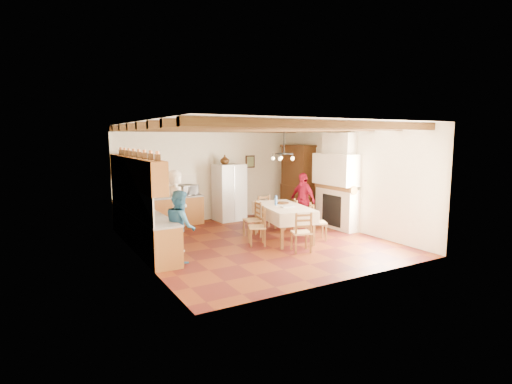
% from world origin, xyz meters
% --- Properties ---
extents(floor, '(6.00, 6.50, 0.02)m').
position_xyz_m(floor, '(0.00, 0.00, -0.01)').
color(floor, '#4B1712').
rests_on(floor, ground).
extents(ceiling, '(6.00, 6.50, 0.02)m').
position_xyz_m(ceiling, '(0.00, 0.00, 3.01)').
color(ceiling, silver).
rests_on(ceiling, ground).
extents(wall_back, '(6.00, 0.02, 3.00)m').
position_xyz_m(wall_back, '(0.00, 3.26, 1.50)').
color(wall_back, '#F1E6CE').
rests_on(wall_back, ground).
extents(wall_front, '(6.00, 0.02, 3.00)m').
position_xyz_m(wall_front, '(0.00, -3.26, 1.50)').
color(wall_front, '#F1E6CE').
rests_on(wall_front, ground).
extents(wall_left, '(0.02, 6.50, 3.00)m').
position_xyz_m(wall_left, '(-3.01, 0.00, 1.50)').
color(wall_left, '#F1E6CE').
rests_on(wall_left, ground).
extents(wall_right, '(0.02, 6.50, 3.00)m').
position_xyz_m(wall_right, '(3.01, 0.00, 1.50)').
color(wall_right, '#F1E6CE').
rests_on(wall_right, ground).
extents(ceiling_beams, '(6.00, 6.30, 0.16)m').
position_xyz_m(ceiling_beams, '(0.00, 0.00, 2.91)').
color(ceiling_beams, '#351C0E').
rests_on(ceiling_beams, ground).
extents(lower_cabinets_left, '(0.60, 4.30, 0.86)m').
position_xyz_m(lower_cabinets_left, '(-2.70, 1.05, 0.43)').
color(lower_cabinets_left, brown).
rests_on(lower_cabinets_left, ground).
extents(lower_cabinets_back, '(2.30, 0.60, 0.86)m').
position_xyz_m(lower_cabinets_back, '(-1.55, 2.95, 0.43)').
color(lower_cabinets_back, brown).
rests_on(lower_cabinets_back, ground).
extents(countertop_left, '(0.62, 4.30, 0.04)m').
position_xyz_m(countertop_left, '(-2.70, 1.05, 0.88)').
color(countertop_left, gray).
rests_on(countertop_left, lower_cabinets_left).
extents(countertop_back, '(2.34, 0.62, 0.04)m').
position_xyz_m(countertop_back, '(-1.55, 2.95, 0.88)').
color(countertop_back, gray).
rests_on(countertop_back, lower_cabinets_back).
extents(backsplash_left, '(0.03, 4.30, 0.60)m').
position_xyz_m(backsplash_left, '(-2.98, 1.05, 1.20)').
color(backsplash_left, '#EFE1CC').
rests_on(backsplash_left, ground).
extents(backsplash_back, '(2.30, 0.03, 0.60)m').
position_xyz_m(backsplash_back, '(-1.55, 3.23, 1.20)').
color(backsplash_back, '#EFE1CC').
rests_on(backsplash_back, ground).
extents(upper_cabinets, '(0.35, 4.20, 0.70)m').
position_xyz_m(upper_cabinets, '(-2.83, 1.05, 1.85)').
color(upper_cabinets, brown).
rests_on(upper_cabinets, ground).
extents(fireplace, '(0.56, 1.60, 2.80)m').
position_xyz_m(fireplace, '(2.72, 0.20, 1.40)').
color(fireplace, beige).
rests_on(fireplace, ground).
extents(wall_picture, '(0.34, 0.03, 0.42)m').
position_xyz_m(wall_picture, '(1.55, 3.23, 1.85)').
color(wall_picture, black).
rests_on(wall_picture, ground).
extents(refrigerator, '(0.95, 0.80, 1.82)m').
position_xyz_m(refrigerator, '(0.55, 2.83, 0.91)').
color(refrigerator, silver).
rests_on(refrigerator, floor).
extents(hutch, '(0.56, 1.33, 2.42)m').
position_xyz_m(hutch, '(2.75, 2.11, 1.21)').
color(hutch, '#3A1C0D').
rests_on(hutch, floor).
extents(dining_table, '(1.40, 2.19, 0.89)m').
position_xyz_m(dining_table, '(0.71, -0.07, 0.80)').
color(dining_table, silver).
rests_on(dining_table, floor).
extents(chandelier, '(0.47, 0.47, 0.03)m').
position_xyz_m(chandelier, '(0.71, -0.07, 2.25)').
color(chandelier, black).
rests_on(chandelier, ground).
extents(chair_left_near, '(0.53, 0.54, 0.96)m').
position_xyz_m(chair_left_near, '(-0.20, -0.27, 0.48)').
color(chair_left_near, brown).
rests_on(chair_left_near, floor).
extents(chair_left_far, '(0.45, 0.47, 0.96)m').
position_xyz_m(chair_left_far, '(0.11, 0.53, 0.48)').
color(chair_left_far, brown).
rests_on(chair_left_far, floor).
extents(chair_right_near, '(0.54, 0.55, 0.96)m').
position_xyz_m(chair_right_near, '(1.46, -0.59, 0.48)').
color(chair_right_near, brown).
rests_on(chair_right_near, floor).
extents(chair_right_far, '(0.54, 0.55, 0.96)m').
position_xyz_m(chair_right_far, '(1.53, 0.22, 0.48)').
color(chair_right_far, brown).
rests_on(chair_right_far, floor).
extents(chair_end_near, '(0.52, 0.51, 0.96)m').
position_xyz_m(chair_end_near, '(0.41, -1.29, 0.48)').
color(chair_end_near, brown).
rests_on(chair_end_near, floor).
extents(chair_end_far, '(0.44, 0.42, 0.96)m').
position_xyz_m(chair_end_far, '(0.98, 1.19, 0.48)').
color(chair_end_far, brown).
rests_on(chair_end_far, floor).
extents(person_man, '(0.54, 0.75, 1.92)m').
position_xyz_m(person_man, '(-2.06, 0.26, 0.96)').
color(person_man, silver).
rests_on(person_man, floor).
extents(person_woman_blue, '(0.68, 0.82, 1.56)m').
position_xyz_m(person_woman_blue, '(-2.27, -0.57, 0.78)').
color(person_woman_blue, '#2D6691').
rests_on(person_woman_blue, floor).
extents(person_woman_red, '(0.52, 0.99, 1.62)m').
position_xyz_m(person_woman_red, '(2.08, 0.93, 0.81)').
color(person_woman_red, '#B61236').
rests_on(person_woman_red, floor).
extents(microwave, '(0.66, 0.54, 0.32)m').
position_xyz_m(microwave, '(-0.81, 2.95, 1.06)').
color(microwave, silver).
rests_on(microwave, countertop_back).
extents(fridge_vase, '(0.33, 0.33, 0.30)m').
position_xyz_m(fridge_vase, '(0.40, 2.83, 1.97)').
color(fridge_vase, '#3A1C0D').
rests_on(fridge_vase, refrigerator).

